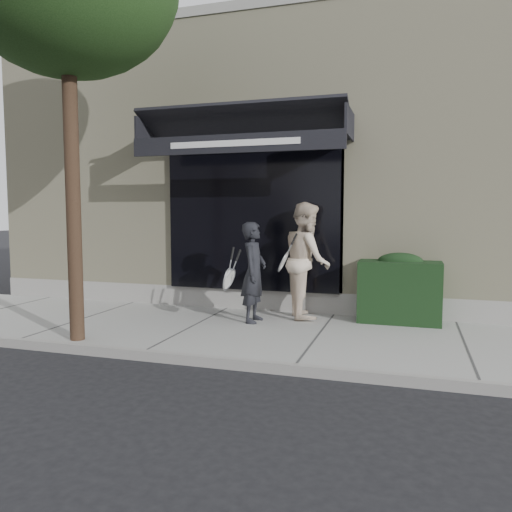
% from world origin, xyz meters
% --- Properties ---
extents(ground, '(80.00, 80.00, 0.00)m').
position_xyz_m(ground, '(0.00, 0.00, 0.00)').
color(ground, black).
rests_on(ground, ground).
extents(sidewalk, '(20.00, 3.00, 0.12)m').
position_xyz_m(sidewalk, '(0.00, 0.00, 0.06)').
color(sidewalk, '#9B9B96').
rests_on(sidewalk, ground).
extents(curb, '(20.00, 0.10, 0.14)m').
position_xyz_m(curb, '(0.00, -1.55, 0.07)').
color(curb, gray).
rests_on(curb, ground).
extents(building_facade, '(14.30, 8.04, 5.64)m').
position_xyz_m(building_facade, '(-0.01, 4.96, 2.74)').
color(building_facade, beige).
rests_on(building_facade, ground).
extents(hedge, '(1.30, 0.70, 1.14)m').
position_xyz_m(hedge, '(1.10, 1.25, 0.66)').
color(hedge, black).
rests_on(hedge, sidewalk).
extents(pedestrian_front, '(0.62, 0.83, 1.63)m').
position_xyz_m(pedestrian_front, '(-1.18, 0.54, 0.94)').
color(pedestrian_front, black).
rests_on(pedestrian_front, sidewalk).
extents(pedestrian_back, '(1.02, 1.15, 1.96)m').
position_xyz_m(pedestrian_back, '(-0.43, 1.17, 1.10)').
color(pedestrian_back, beige).
rests_on(pedestrian_back, sidewalk).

